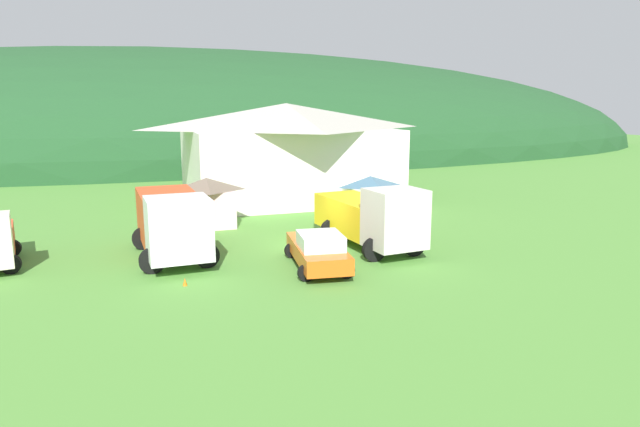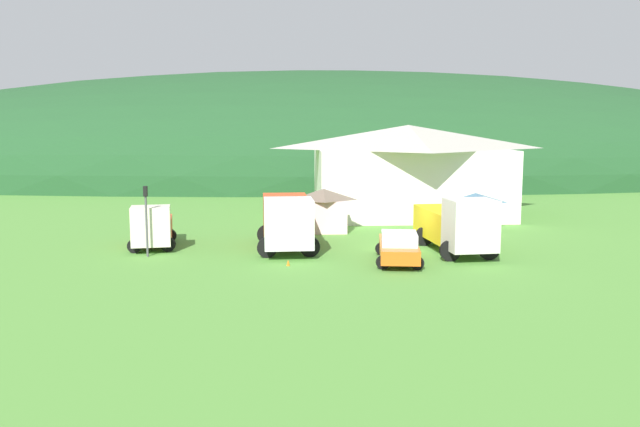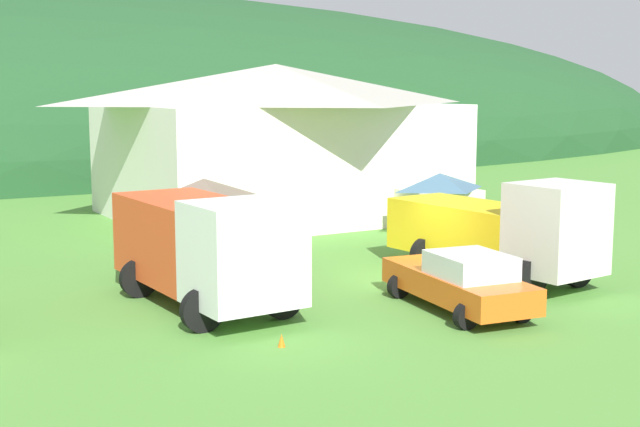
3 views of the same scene
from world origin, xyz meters
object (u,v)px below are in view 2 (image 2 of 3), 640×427
object	(u,v)px
depot_building	(408,169)
light_truck_cream	(152,227)
play_shed_cream	(475,211)
traffic_light_west	(146,213)
heavy_rig_white	(287,219)
flatbed_truck_yellow	(456,224)
traffic_cone_near_pickup	(288,266)
play_shed_pink	(324,210)
service_pickup_orange	(399,247)
traffic_cone_mid_row	(312,242)

from	to	relation	value
depot_building	light_truck_cream	size ratio (longest dim) A/B	2.95
play_shed_cream	traffic_light_west	size ratio (longest dim) A/B	0.82
light_truck_cream	heavy_rig_white	world-z (taller)	heavy_rig_white
flatbed_truck_yellow	heavy_rig_white	bearing A→B (deg)	-104.26
heavy_rig_white	depot_building	bearing A→B (deg)	143.68
play_shed_cream	traffic_light_west	distance (m)	21.52
traffic_light_west	traffic_cone_near_pickup	bearing A→B (deg)	-19.40
play_shed_pink	traffic_light_west	bearing A→B (deg)	-142.79
service_pickup_orange	traffic_cone_mid_row	world-z (taller)	service_pickup_orange
heavy_rig_white	service_pickup_orange	size ratio (longest dim) A/B	1.33
play_shed_pink	traffic_cone_mid_row	distance (m)	4.04
play_shed_cream	heavy_rig_white	size ratio (longest dim) A/B	0.43
traffic_light_west	heavy_rig_white	bearing A→B (deg)	12.14
play_shed_cream	traffic_light_west	bearing A→B (deg)	-159.63
depot_building	traffic_cone_mid_row	bearing A→B (deg)	-123.94
depot_building	service_pickup_orange	world-z (taller)	depot_building
traffic_light_west	service_pickup_orange	bearing A→B (deg)	-9.28
play_shed_pink	traffic_cone_near_pickup	xyz separation A→B (m)	(-2.38, -10.26, -1.49)
heavy_rig_white	traffic_light_west	distance (m)	7.75
service_pickup_orange	traffic_cone_near_pickup	xyz separation A→B (m)	(-5.73, -0.50, -0.83)
play_shed_cream	light_truck_cream	world-z (taller)	light_truck_cream
play_shed_pink	heavy_rig_white	size ratio (longest dim) A/B	0.45
heavy_rig_white	traffic_cone_mid_row	distance (m)	3.29
traffic_cone_near_pickup	play_shed_cream	bearing A→B (deg)	39.01
service_pickup_orange	traffic_light_west	size ratio (longest dim) A/B	1.41
play_shed_pink	service_pickup_orange	xyz separation A→B (m)	(3.35, -9.77, -0.66)
play_shed_pink	light_truck_cream	distance (m)	11.42
play_shed_cream	traffic_cone_mid_row	world-z (taller)	play_shed_cream
light_truck_cream	traffic_light_west	distance (m)	2.73
traffic_light_west	traffic_cone_near_pickup	size ratio (longest dim) A/B	6.13
light_truck_cream	heavy_rig_white	distance (m)	7.83
flatbed_truck_yellow	traffic_light_west	size ratio (longest dim) A/B	1.96
play_shed_pink	flatbed_truck_yellow	distance (m)	10.16
play_shed_cream	light_truck_cream	bearing A→B (deg)	-166.17
play_shed_cream	flatbed_truck_yellow	xyz separation A→B (m)	(-3.19, -7.28, 0.28)
play_shed_pink	traffic_light_west	size ratio (longest dim) A/B	0.84
heavy_rig_white	traffic_cone_near_pickup	xyz separation A→B (m)	(0.06, -4.30, -1.76)
flatbed_truck_yellow	traffic_cone_near_pickup	distance (m)	9.92
light_truck_cream	heavy_rig_white	xyz separation A→B (m)	(7.76, -0.84, 0.53)
depot_building	traffic_cone_near_pickup	bearing A→B (deg)	-117.09
heavy_rig_white	traffic_cone_mid_row	world-z (taller)	heavy_rig_white
light_truck_cream	traffic_light_west	size ratio (longest dim) A/B	1.36
flatbed_truck_yellow	traffic_light_west	bearing A→B (deg)	-94.98
heavy_rig_white	flatbed_truck_yellow	xyz separation A→B (m)	(9.41, -1.42, -0.16)
light_truck_cream	traffic_cone_mid_row	bearing A→B (deg)	90.64
light_truck_cream	traffic_light_west	bearing A→B (deg)	-3.51
depot_building	traffic_cone_near_pickup	distance (m)	21.23
play_shed_cream	play_shed_pink	world-z (taller)	play_shed_pink
flatbed_truck_yellow	traffic_cone_near_pickup	xyz separation A→B (m)	(-9.35, -2.88, -1.61)
play_shed_pink	traffic_cone_mid_row	world-z (taller)	play_shed_pink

